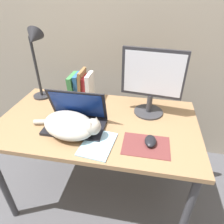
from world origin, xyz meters
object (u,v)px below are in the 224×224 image
object	(u,v)px
cat	(71,125)
notepad	(98,144)
laptop	(76,120)
book_row	(81,87)
desk_lamp	(35,52)
external_monitor	(152,81)
computer_mouse	(150,141)

from	to	relation	value
cat	notepad	distance (m)	0.20
laptop	book_row	size ratio (longest dim) A/B	1.52
desk_lamp	external_monitor	bearing A→B (deg)	-3.82
desk_lamp	notepad	size ratio (longest dim) A/B	2.11
cat	book_row	xyz separation A→B (m)	(-0.06, 0.40, 0.05)
computer_mouse	desk_lamp	distance (m)	0.96
computer_mouse	notepad	xyz separation A→B (m)	(-0.28, -0.06, -0.02)
laptop	cat	world-z (taller)	laptop
external_monitor	notepad	distance (m)	0.52
laptop	notepad	xyz separation A→B (m)	(0.17, -0.15, -0.04)
book_row	desk_lamp	distance (m)	0.39
computer_mouse	external_monitor	bearing A→B (deg)	93.78
computer_mouse	book_row	xyz separation A→B (m)	(-0.52, 0.41, 0.08)
book_row	laptop	bearing A→B (deg)	-78.47
book_row	notepad	xyz separation A→B (m)	(0.24, -0.47, -0.10)
cat	external_monitor	bearing A→B (deg)	35.06
laptop	computer_mouse	xyz separation A→B (m)	(0.46, -0.09, -0.02)
cat	laptop	bearing A→B (deg)	86.78
notepad	laptop	bearing A→B (deg)	140.00
cat	external_monitor	world-z (taller)	external_monitor
book_row	notepad	world-z (taller)	book_row
book_row	computer_mouse	bearing A→B (deg)	-38.39
external_monitor	book_row	distance (m)	0.53
computer_mouse	notepad	bearing A→B (deg)	-168.09
laptop	external_monitor	bearing A→B (deg)	28.42
computer_mouse	laptop	bearing A→B (deg)	169.37
external_monitor	desk_lamp	world-z (taller)	desk_lamp
book_row	desk_lamp	world-z (taller)	desk_lamp
external_monitor	computer_mouse	distance (m)	0.39
laptop	computer_mouse	bearing A→B (deg)	-10.63
laptop	computer_mouse	size ratio (longest dim) A/B	3.57
cat	notepad	bearing A→B (deg)	-22.27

